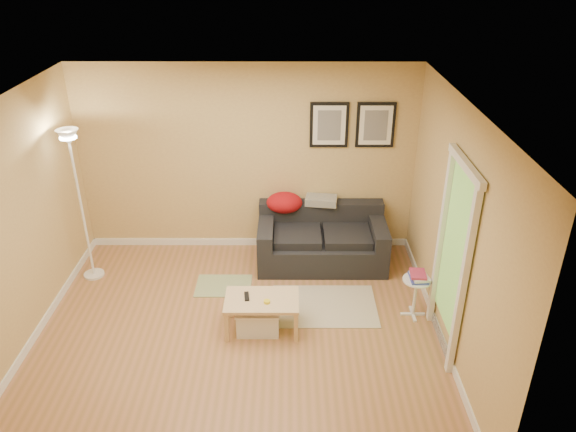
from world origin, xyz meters
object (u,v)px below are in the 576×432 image
at_px(coffee_table, 262,314).
at_px(storage_bin, 258,319).
at_px(book_stack, 419,276).
at_px(sofa, 322,238).
at_px(side_table, 415,297).
at_px(floor_lamp, 82,211).

distance_m(coffee_table, storage_bin, 0.07).
relative_size(storage_bin, book_stack, 1.87).
xyz_separation_m(sofa, book_stack, (1.03, -1.17, 0.16)).
xyz_separation_m(coffee_table, side_table, (1.76, 0.26, 0.04)).
height_order(storage_bin, side_table, side_table).
bearing_deg(floor_lamp, sofa, 6.57).
distance_m(coffee_table, side_table, 1.78).
height_order(coffee_table, storage_bin, coffee_table).
bearing_deg(coffee_table, floor_lamp, 149.92).
bearing_deg(floor_lamp, storage_bin, -26.64).
relative_size(side_table, floor_lamp, 0.25).
relative_size(sofa, book_stack, 6.57).
height_order(storage_bin, floor_lamp, floor_lamp).
relative_size(book_stack, floor_lamp, 0.13).
bearing_deg(book_stack, sofa, 133.52).
height_order(sofa, book_stack, sofa).
xyz_separation_m(sofa, side_table, (1.02, -1.18, -0.13)).
xyz_separation_m(storage_bin, floor_lamp, (-2.22, 1.11, 0.80)).
height_order(sofa, floor_lamp, floor_lamp).
bearing_deg(side_table, storage_bin, -171.25).
relative_size(storage_bin, side_table, 0.97).
bearing_deg(storage_bin, coffee_table, 22.98).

